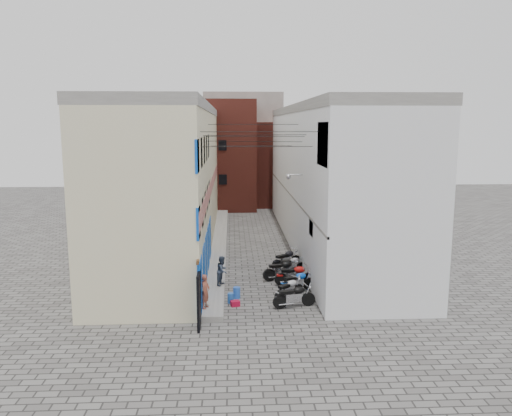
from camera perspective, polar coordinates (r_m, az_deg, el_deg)
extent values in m
plane|color=#4F4D4B|center=(20.46, 0.85, -12.88)|extent=(90.00, 90.00, 0.00)
cube|color=slate|center=(32.80, -4.19, -4.03)|extent=(0.90, 26.00, 0.25)
cube|color=beige|center=(32.29, -9.52, 3.09)|extent=(5.00, 26.00, 8.50)
cube|color=#BD716A|center=(32.13, -5.15, 2.70)|extent=(0.10, 26.00, 0.80)
cube|color=#0C49B7|center=(24.68, -5.78, -5.79)|extent=(0.12, 10.20, 2.40)
cube|color=#0C49B7|center=(23.94, -5.99, 3.49)|extent=(0.10, 10.20, 4.00)
cube|color=slate|center=(32.11, -9.75, 11.09)|extent=(5.10, 26.00, 0.50)
cube|color=black|center=(19.69, -6.53, -10.42)|extent=(0.10, 1.20, 2.20)
cube|color=white|center=(32.67, 8.20, 3.20)|extent=(5.00, 26.00, 8.50)
cube|color=#0C49B7|center=(20.73, 7.73, 7.24)|extent=(0.10, 2.40, 1.80)
cube|color=white|center=(23.68, 6.44, -2.23)|extent=(0.08, 1.00, 0.70)
cylinder|color=#B2B2B7|center=(26.22, 4.60, 3.81)|extent=(0.80, 0.06, 0.06)
sphere|color=#B2B2B7|center=(26.18, 3.73, 3.59)|extent=(0.28, 0.28, 0.28)
cube|color=slate|center=(32.49, 8.39, 11.11)|extent=(5.10, 26.00, 0.50)
cube|color=slate|center=(32.39, 3.89, 1.70)|extent=(0.10, 26.00, 0.12)
cube|color=maroon|center=(46.96, -3.77, 6.09)|extent=(6.00, 6.00, 10.00)
cube|color=maroon|center=(49.20, 2.13, 5.10)|extent=(5.00, 6.00, 8.00)
cube|color=slate|center=(52.94, -1.49, 7.04)|extent=(8.00, 5.00, 11.00)
cube|color=black|center=(44.58, -1.21, 1.02)|extent=(2.00, 0.30, 2.40)
cylinder|color=black|center=(20.91, 0.54, 8.71)|extent=(5.20, 0.02, 0.02)
cylinder|color=black|center=(22.93, 0.25, 7.03)|extent=(5.20, 0.02, 0.02)
cylinder|color=black|center=(25.41, -0.05, 8.18)|extent=(5.20, 0.02, 0.02)
cylinder|color=black|center=(27.90, -0.30, 9.53)|extent=(5.20, 0.02, 0.02)
cylinder|color=black|center=(30.93, -0.55, 7.12)|extent=(5.20, 0.02, 0.02)
cylinder|color=black|center=(33.91, -0.75, 8.18)|extent=(5.20, 0.02, 0.02)
cylinder|color=black|center=(23.91, 0.12, 8.33)|extent=(5.65, 2.07, 0.02)
cylinder|color=black|center=(26.92, -0.21, 7.62)|extent=(5.80, 1.58, 0.02)
imported|color=brown|center=(21.04, -5.81, -9.45)|extent=(0.50, 0.61, 1.44)
imported|color=#343E4E|center=(23.88, -3.87, -7.15)|extent=(0.75, 0.84, 1.41)
cylinder|color=#2359B2|center=(22.40, -2.90, -10.25)|extent=(0.31, 0.31, 0.45)
cylinder|color=blue|center=(22.98, -2.22, -9.64)|extent=(0.42, 0.42, 0.51)
cube|color=maroon|center=(22.07, -2.39, -10.85)|extent=(0.44, 0.38, 0.24)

